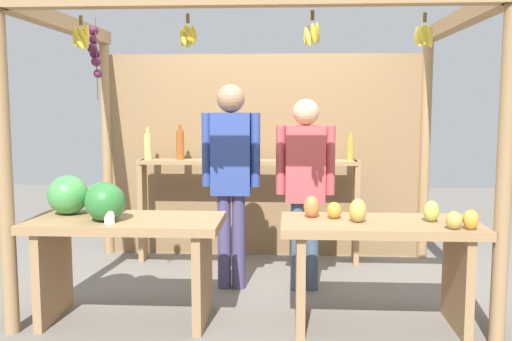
% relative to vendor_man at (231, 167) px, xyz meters
% --- Properties ---
extents(ground_plane, '(12.00, 12.00, 0.00)m').
position_rel_vendor_man_xyz_m(ground_plane, '(0.22, 0.03, -1.02)').
color(ground_plane, slate).
rests_on(ground_plane, ground).
extents(market_stall, '(3.32, 2.23, 2.25)m').
position_rel_vendor_man_xyz_m(market_stall, '(0.21, 0.51, 0.31)').
color(market_stall, '#99754C').
rests_on(market_stall, ground).
extents(fruit_counter_left, '(1.34, 0.65, 1.02)m').
position_rel_vendor_man_xyz_m(fruit_counter_left, '(-0.77, -0.75, -0.37)').
color(fruit_counter_left, '#99754C').
rests_on(fruit_counter_left, ground).
extents(fruit_counter_right, '(1.34, 0.64, 0.90)m').
position_rel_vendor_man_xyz_m(fruit_counter_right, '(1.10, -0.77, -0.47)').
color(fruit_counter_right, '#99754C').
rests_on(fruit_counter_right, ground).
extents(bottle_shelf_unit, '(2.13, 0.22, 1.36)m').
position_rel_vendor_man_xyz_m(bottle_shelf_unit, '(0.07, 0.83, -0.21)').
color(bottle_shelf_unit, '#99754C').
rests_on(bottle_shelf_unit, ground).
extents(vendor_man, '(0.48, 0.23, 1.69)m').
position_rel_vendor_man_xyz_m(vendor_man, '(0.00, 0.00, 0.00)').
color(vendor_man, '#463E6A').
rests_on(vendor_man, ground).
extents(vendor_woman, '(0.48, 0.21, 1.58)m').
position_rel_vendor_man_xyz_m(vendor_woman, '(0.61, -0.01, -0.08)').
color(vendor_woman, '#415367').
rests_on(vendor_woman, ground).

